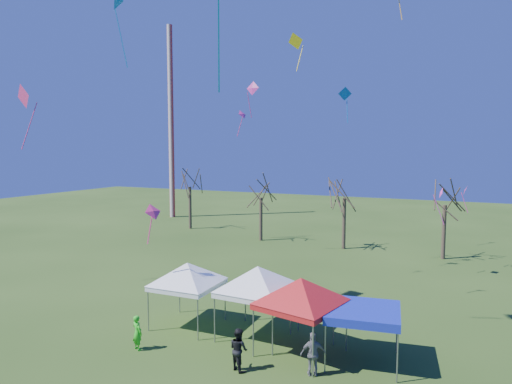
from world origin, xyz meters
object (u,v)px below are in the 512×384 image
(tree_2, at_px, (345,180))
(tent_red, at_px, (301,283))
(tent_blue, at_px, (363,313))
(person_dark, at_px, (239,349))
(tree_1, at_px, (261,182))
(tent_white_mid, at_px, (258,271))
(radio_mast, at_px, (171,123))
(tent_white_west, at_px, (187,267))
(person_green, at_px, (137,333))
(tree_3, at_px, (446,186))
(tree_0, at_px, (190,172))
(person_grey, at_px, (313,354))

(tree_2, distance_m, tent_red, 22.46)
(tent_blue, relative_size, person_dark, 1.94)
(tent_blue, xyz_separation_m, person_dark, (-4.45, -2.83, -1.29))
(tree_1, xyz_separation_m, tent_white_mid, (9.53, -21.33, -2.56))
(radio_mast, height_order, tent_white_west, radio_mast)
(tree_2, xyz_separation_m, person_green, (-3.18, -24.66, -5.50))
(tree_1, height_order, tree_3, tree_3)
(tree_1, distance_m, person_dark, 27.15)
(tree_1, height_order, person_dark, tree_1)
(tree_0, height_order, person_green, tree_0)
(tent_white_west, distance_m, tent_red, 6.37)
(tree_1, relative_size, person_grey, 4.26)
(tree_1, xyz_separation_m, person_green, (5.22, -24.93, -5.00))
(tree_0, distance_m, tree_1, 10.47)
(tree_1, bearing_deg, tree_2, -1.85)
(tree_2, distance_m, tent_blue, 22.84)
(radio_mast, distance_m, tent_blue, 45.80)
(tent_white_mid, distance_m, person_green, 6.13)
(tent_white_mid, bearing_deg, radio_mast, 131.10)
(tree_1, xyz_separation_m, person_grey, (13.12, -23.83, -4.91))
(tent_red, xyz_separation_m, person_dark, (-1.81, -2.46, -2.33))
(tree_3, distance_m, tent_white_mid, 22.15)
(tent_blue, distance_m, person_grey, 2.82)
(tree_1, distance_m, person_green, 25.96)
(tree_1, bearing_deg, person_green, -78.19)
(tree_2, xyz_separation_m, tent_red, (3.62, -21.95, -3.09))
(tree_0, xyz_separation_m, tree_2, (18.48, -3.01, -0.20))
(tree_2, bearing_deg, tree_3, -2.27)
(tent_blue, bearing_deg, tree_3, 84.27)
(tree_1, relative_size, tree_3, 0.95)
(person_dark, bearing_deg, person_grey, -137.71)
(tree_1, bearing_deg, tent_red, -61.59)
(tree_2, height_order, tent_white_west, tree_2)
(tree_0, bearing_deg, person_dark, -53.48)
(radio_mast, bearing_deg, tree_0, -42.77)
(tent_white_west, bearing_deg, tent_red, -6.01)
(tent_white_west, bearing_deg, tree_3, 62.05)
(tree_2, height_order, tree_3, tree_2)
(tree_0, height_order, tree_2, tree_0)
(tent_blue, height_order, person_green, tent_blue)
(tent_white_west, relative_size, tent_red, 0.98)
(tent_white_west, relative_size, tent_white_mid, 0.95)
(tent_red, xyz_separation_m, tent_blue, (2.65, 0.37, -1.04))
(tree_0, bearing_deg, tent_blue, -44.81)
(tree_0, relative_size, tent_white_west, 1.97)
(tree_0, xyz_separation_m, person_grey, (23.21, -26.56, -5.60))
(radio_mast, bearing_deg, person_grey, -47.54)
(tent_blue, bearing_deg, tent_white_mid, 174.22)
(tent_white_west, distance_m, person_grey, 8.08)
(tree_2, distance_m, person_dark, 25.06)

